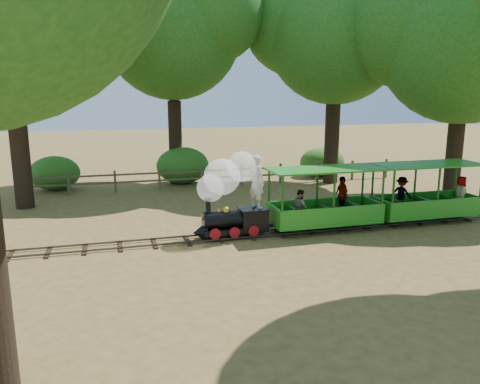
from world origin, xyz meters
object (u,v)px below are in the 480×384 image
object	(u,v)px
carriage_front	(325,206)
fence	(222,175)
carriage_rear	(425,199)
locomotive	(230,189)

from	to	relation	value
carriage_front	fence	world-z (taller)	carriage_front
carriage_front	carriage_rear	distance (m)	3.86
locomotive	carriage_rear	bearing A→B (deg)	-0.46
carriage_rear	carriage_front	bearing A→B (deg)	179.85
carriage_rear	fence	xyz separation A→B (m)	(-5.44, 7.98, -0.24)
carriage_front	carriage_rear	world-z (taller)	same
carriage_front	locomotive	bearing A→B (deg)	179.17
carriage_rear	fence	bearing A→B (deg)	124.29
locomotive	fence	size ratio (longest dim) A/B	0.15
fence	carriage_front	bearing A→B (deg)	-78.75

